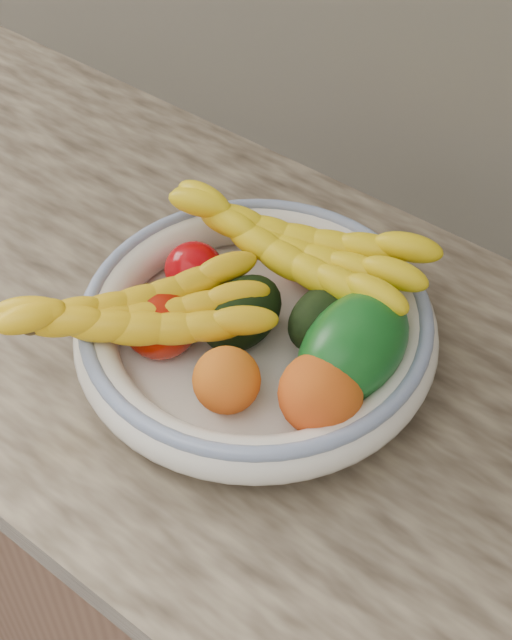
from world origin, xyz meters
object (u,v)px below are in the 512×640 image
object	(u,v)px
green_mango	(353,348)
banana_bunch_back	(293,253)
fruit_bowl	(256,327)
banana_bunch_front	(137,319)

from	to	relation	value
green_mango	banana_bunch_back	distance (m)	0.14
fruit_bowl	banana_bunch_back	distance (m)	0.09
banana_bunch_back	fruit_bowl	bearing A→B (deg)	-89.14
banana_bunch_front	green_mango	bearing A→B (deg)	-22.88
green_mango	banana_bunch_front	size ratio (longest dim) A/B	0.50
green_mango	fruit_bowl	bearing A→B (deg)	-173.56
fruit_bowl	banana_bunch_front	distance (m)	0.13
fruit_bowl	green_mango	world-z (taller)	green_mango
green_mango	banana_bunch_front	bearing A→B (deg)	-153.69
banana_bunch_back	banana_bunch_front	size ratio (longest dim) A/B	1.09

